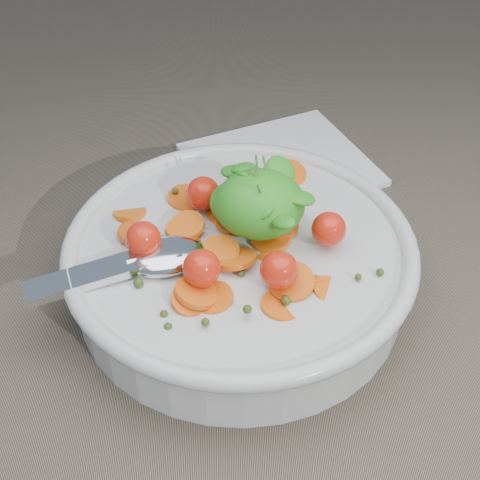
{
  "coord_description": "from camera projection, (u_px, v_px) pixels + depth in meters",
  "views": [
    {
      "loc": [
        -0.03,
        -0.4,
        0.39
      ],
      "look_at": [
        -0.03,
        -0.02,
        0.05
      ],
      "focal_mm": 50.0,
      "sensor_mm": 36.0,
      "label": 1
    }
  ],
  "objects": [
    {
      "name": "napkin",
      "position": [
        280.0,
        164.0,
        0.67
      ],
      "size": [
        0.21,
        0.2,
        0.01
      ],
      "primitive_type": "cube",
      "rotation": [
        0.0,
        0.0,
        0.4
      ],
      "color": "white",
      "rests_on": "ground"
    },
    {
      "name": "bowl",
      "position": [
        240.0,
        261.0,
        0.52
      ],
      "size": [
        0.29,
        0.27,
        0.12
      ],
      "color": "silver",
      "rests_on": "ground"
    },
    {
      "name": "ground",
      "position": [
        269.0,
        270.0,
        0.56
      ],
      "size": [
        6.0,
        6.0,
        0.0
      ],
      "primitive_type": "plane",
      "color": "#746553",
      "rests_on": "ground"
    }
  ]
}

